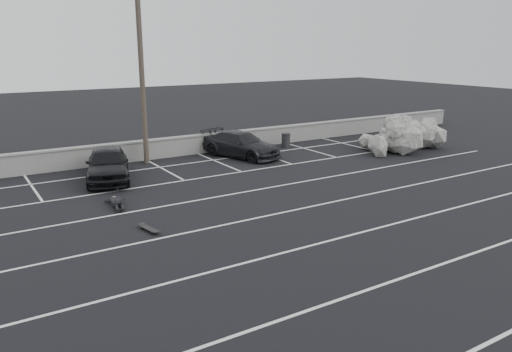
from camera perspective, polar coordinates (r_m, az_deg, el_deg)
ground at (r=14.81m, az=2.76°, el=-8.87°), size 120.00×120.00×0.00m
seawall at (r=26.84m, az=-14.55°, el=2.71°), size 50.00×0.45×1.06m
stall_lines at (r=18.31m, az=-5.37°, el=-4.20°), size 36.00×20.05×0.01m
car_left at (r=23.38m, az=-16.60°, el=1.37°), size 3.01×4.83×1.53m
car_right at (r=27.19m, az=-1.70°, el=3.62°), size 3.33×5.06×1.36m
utility_pole at (r=25.79m, az=-12.98°, el=12.24°), size 1.31×0.26×9.80m
trash_bin at (r=29.81m, az=3.43°, el=4.11°), size 0.69×0.69×0.85m
riprap_pile at (r=30.43m, az=16.89°, el=4.01°), size 6.45×4.49×1.71m
person at (r=19.85m, az=-15.73°, el=-2.57°), size 1.40×2.31×0.42m
skateboard at (r=16.82m, az=-12.10°, el=-5.93°), size 0.40×0.92×0.11m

